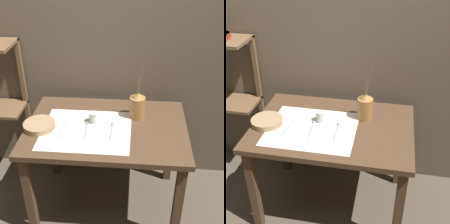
# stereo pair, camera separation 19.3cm
# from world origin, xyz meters

# --- Properties ---
(ground_plane) EXTENTS (12.00, 12.00, 0.00)m
(ground_plane) POSITION_xyz_m (0.00, 0.00, 0.00)
(ground_plane) COLOR brown
(stone_wall_back) EXTENTS (7.00, 0.06, 2.40)m
(stone_wall_back) POSITION_xyz_m (0.00, 0.51, 1.20)
(stone_wall_back) COLOR brown
(stone_wall_back) RESTS_ON ground_plane
(wooden_table) EXTENTS (1.16, 0.80, 0.78)m
(wooden_table) POSITION_xyz_m (0.00, 0.00, 0.67)
(wooden_table) COLOR #4C3523
(wooden_table) RESTS_ON ground_plane
(linen_cloth) EXTENTS (0.63, 0.53, 0.00)m
(linen_cloth) POSITION_xyz_m (-0.14, -0.07, 0.78)
(linen_cloth) COLOR silver
(linen_cloth) RESTS_ON wooden_table
(pitcher_with_flowers) EXTENTS (0.11, 0.11, 0.42)m
(pitcher_with_flowers) POSITION_xyz_m (0.22, 0.14, 0.88)
(pitcher_with_flowers) COLOR olive
(pitcher_with_flowers) RESTS_ON wooden_table
(wooden_bowl) EXTENTS (0.23, 0.23, 0.04)m
(wooden_bowl) POSITION_xyz_m (-0.48, -0.06, 0.80)
(wooden_bowl) COLOR #9E7F5B
(wooden_bowl) RESTS_ON wooden_table
(glass_tumbler_near) EXTENTS (0.07, 0.07, 0.08)m
(glass_tumbler_near) POSITION_xyz_m (-0.10, 0.04, 0.82)
(glass_tumbler_near) COLOR #B7C1BC
(glass_tumbler_near) RESTS_ON wooden_table
(fork_outer) EXTENTS (0.04, 0.19, 0.00)m
(fork_outer) POSITION_xyz_m (-0.31, -0.09, 0.78)
(fork_outer) COLOR #939399
(fork_outer) RESTS_ON wooden_table
(spoon_outer) EXTENTS (0.03, 0.20, 0.02)m
(spoon_outer) POSITION_xyz_m (-0.14, -0.03, 0.79)
(spoon_outer) COLOR #939399
(spoon_outer) RESTS_ON wooden_table
(spoon_inner) EXTENTS (0.02, 0.20, 0.02)m
(spoon_inner) POSITION_xyz_m (0.04, -0.02, 0.79)
(spoon_inner) COLOR #939399
(spoon_inner) RESTS_ON wooden_table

